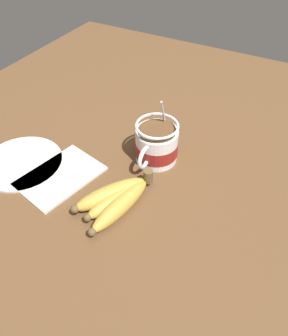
# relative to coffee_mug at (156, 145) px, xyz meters

# --- Properties ---
(table) EXTENTS (1.39, 1.39, 0.04)m
(table) POSITION_rel_coffee_mug_xyz_m (0.03, 0.04, -0.06)
(table) COLOR brown
(table) RESTS_ON ground
(coffee_mug) EXTENTS (0.15, 0.10, 0.15)m
(coffee_mug) POSITION_rel_coffee_mug_xyz_m (0.00, 0.00, 0.00)
(coffee_mug) COLOR silver
(coffee_mug) RESTS_ON table
(banana_bunch) EXTENTS (0.19, 0.12, 0.04)m
(banana_bunch) POSITION_rel_coffee_mug_xyz_m (0.17, -0.01, -0.02)
(banana_bunch) COLOR brown
(banana_bunch) RESTS_ON table
(napkin) EXTENTS (0.20, 0.16, 0.01)m
(napkin) POSITION_rel_coffee_mug_xyz_m (0.16, -0.16, -0.04)
(napkin) COLOR beige
(napkin) RESTS_ON table
(small_plate) EXTENTS (0.19, 0.19, 0.01)m
(small_plate) POSITION_rel_coffee_mug_xyz_m (0.16, -0.27, -0.04)
(small_plate) COLOR silver
(small_plate) RESTS_ON table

